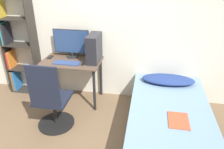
{
  "coord_description": "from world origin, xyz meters",
  "views": [
    {
      "loc": [
        0.9,
        -1.97,
        2.11
      ],
      "look_at": [
        0.44,
        0.71,
        0.75
      ],
      "focal_mm": 35.0,
      "sensor_mm": 36.0,
      "label": 1
    }
  ],
  "objects_px": {
    "bed": "(169,123)",
    "pc_tower": "(94,48)",
    "keyboard": "(67,63)",
    "office_chair": "(52,104)",
    "bookshelf": "(16,47)",
    "monitor": "(71,43)"
  },
  "relations": [
    {
      "from": "keyboard",
      "to": "bed",
      "type": "bearing_deg",
      "value": -19.33
    },
    {
      "from": "bed",
      "to": "keyboard",
      "type": "xyz_separation_m",
      "value": [
        -1.59,
        0.56,
        0.52
      ]
    },
    {
      "from": "office_chair",
      "to": "bed",
      "type": "relative_size",
      "value": 0.54
    },
    {
      "from": "keyboard",
      "to": "pc_tower",
      "type": "height_order",
      "value": "pc_tower"
    },
    {
      "from": "monitor",
      "to": "keyboard",
      "type": "relative_size",
      "value": 1.44
    },
    {
      "from": "pc_tower",
      "to": "office_chair",
      "type": "bearing_deg",
      "value": -117.13
    },
    {
      "from": "monitor",
      "to": "keyboard",
      "type": "bearing_deg",
      "value": -88.39
    },
    {
      "from": "office_chair",
      "to": "pc_tower",
      "type": "xyz_separation_m",
      "value": [
        0.42,
        0.82,
        0.55
      ]
    },
    {
      "from": "bed",
      "to": "monitor",
      "type": "xyz_separation_m",
      "value": [
        -1.59,
        0.85,
        0.75
      ]
    },
    {
      "from": "monitor",
      "to": "pc_tower",
      "type": "xyz_separation_m",
      "value": [
        0.41,
        -0.11,
        -0.03
      ]
    },
    {
      "from": "pc_tower",
      "to": "bed",
      "type": "bearing_deg",
      "value": -31.9
    },
    {
      "from": "bookshelf",
      "to": "bed",
      "type": "bearing_deg",
      "value": -17.75
    },
    {
      "from": "office_chair",
      "to": "bed",
      "type": "height_order",
      "value": "office_chair"
    },
    {
      "from": "bed",
      "to": "keyboard",
      "type": "relative_size",
      "value": 4.61
    },
    {
      "from": "office_chair",
      "to": "keyboard",
      "type": "height_order",
      "value": "office_chair"
    },
    {
      "from": "bookshelf",
      "to": "office_chair",
      "type": "bearing_deg",
      "value": -42.63
    },
    {
      "from": "office_chair",
      "to": "pc_tower",
      "type": "height_order",
      "value": "pc_tower"
    },
    {
      "from": "bookshelf",
      "to": "office_chair",
      "type": "distance_m",
      "value": 1.43
    },
    {
      "from": "bed",
      "to": "pc_tower",
      "type": "height_order",
      "value": "pc_tower"
    },
    {
      "from": "monitor",
      "to": "keyboard",
      "type": "height_order",
      "value": "monitor"
    },
    {
      "from": "bookshelf",
      "to": "bed",
      "type": "xyz_separation_m",
      "value": [
        2.6,
        -0.83,
        -0.62
      ]
    },
    {
      "from": "monitor",
      "to": "bed",
      "type": "bearing_deg",
      "value": -28.01
    }
  ]
}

